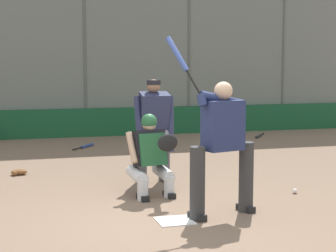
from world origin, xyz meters
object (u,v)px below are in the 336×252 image
(umpire_home, at_px, (154,128))
(batter_at_plate, at_px, (222,143))
(spare_bat_near_backstop, at_px, (86,146))
(spare_bat_third_base_side, at_px, (259,136))
(catcher_behind_plate, at_px, (151,154))
(baseball_loose, at_px, (295,191))
(fielding_glove_on_dirt, at_px, (19,172))

(umpire_home, bearing_deg, batter_at_plate, 97.09)
(umpire_home, bearing_deg, spare_bat_near_backstop, -83.63)
(spare_bat_near_backstop, bearing_deg, spare_bat_third_base_side, -46.84)
(spare_bat_third_base_side, bearing_deg, umpire_home, -3.78)
(catcher_behind_plate, distance_m, baseball_loose, 2.19)
(spare_bat_near_backstop, xyz_separation_m, spare_bat_third_base_side, (-4.55, -0.58, 0.00))
(spare_bat_near_backstop, relative_size, baseball_loose, 10.22)
(fielding_glove_on_dirt, height_order, baseball_loose, fielding_glove_on_dirt)
(spare_bat_third_base_side, relative_size, baseball_loose, 9.95)
(spare_bat_near_backstop, bearing_deg, baseball_loose, -120.03)
(batter_at_plate, bearing_deg, catcher_behind_plate, -78.43)
(catcher_behind_plate, bearing_deg, umpire_home, -115.66)
(umpire_home, bearing_deg, baseball_loose, 141.88)
(fielding_glove_on_dirt, relative_size, baseball_loose, 3.71)
(umpire_home, bearing_deg, spare_bat_third_base_side, -132.67)
(batter_at_plate, height_order, umpire_home, batter_at_plate)
(catcher_behind_plate, xyz_separation_m, umpire_home, (-0.27, -0.93, 0.27))
(umpire_home, height_order, spare_bat_near_backstop, umpire_home)
(batter_at_plate, bearing_deg, spare_bat_near_backstop, -96.54)
(spare_bat_third_base_side, distance_m, fielding_glove_on_dirt, 6.95)
(batter_at_plate, distance_m, fielding_glove_on_dirt, 4.21)
(catcher_behind_plate, height_order, spare_bat_third_base_side, catcher_behind_plate)
(umpire_home, relative_size, baseball_loose, 22.34)
(umpire_home, distance_m, fielding_glove_on_dirt, 2.54)
(fielding_glove_on_dirt, bearing_deg, umpire_home, 150.47)
(spare_bat_near_backstop, relative_size, spare_bat_third_base_side, 1.03)
(umpire_home, height_order, fielding_glove_on_dirt, umpire_home)
(batter_at_plate, xyz_separation_m, baseball_loose, (-1.47, -0.82, -0.88))
(catcher_behind_plate, relative_size, fielding_glove_on_dirt, 4.34)
(catcher_behind_plate, height_order, umpire_home, umpire_home)
(spare_bat_third_base_side, bearing_deg, fielding_glove_on_dirt, -23.58)
(catcher_behind_plate, xyz_separation_m, fielding_glove_on_dirt, (1.82, -2.12, -0.57))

